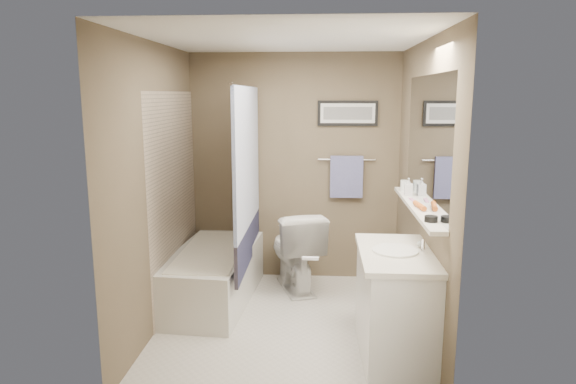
# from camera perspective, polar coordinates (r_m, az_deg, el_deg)

# --- Properties ---
(ground) EXTENTS (2.50, 2.50, 0.00)m
(ground) POSITION_cam_1_polar(r_m,az_deg,el_deg) (4.61, -0.12, -14.55)
(ground) COLOR beige
(ground) RESTS_ON ground
(ceiling) EXTENTS (2.20, 2.50, 0.04)m
(ceiling) POSITION_cam_1_polar(r_m,az_deg,el_deg) (4.18, -0.14, 16.39)
(ceiling) COLOR white
(ceiling) RESTS_ON wall_back
(wall_back) EXTENTS (2.20, 0.04, 2.40)m
(wall_back) POSITION_cam_1_polar(r_m,az_deg,el_deg) (5.45, 0.72, 2.65)
(wall_back) COLOR brown
(wall_back) RESTS_ON ground
(wall_front) EXTENTS (2.20, 0.04, 2.40)m
(wall_front) POSITION_cam_1_polar(r_m,az_deg,el_deg) (3.04, -1.65, -3.96)
(wall_front) COLOR brown
(wall_front) RESTS_ON ground
(wall_left) EXTENTS (0.04, 2.50, 2.40)m
(wall_left) POSITION_cam_1_polar(r_m,az_deg,el_deg) (4.44, -14.19, 0.44)
(wall_left) COLOR brown
(wall_left) RESTS_ON ground
(wall_right) EXTENTS (0.04, 2.50, 2.40)m
(wall_right) POSITION_cam_1_polar(r_m,az_deg,el_deg) (4.30, 14.38, 0.11)
(wall_right) COLOR brown
(wall_right) RESTS_ON ground
(tile_surround) EXTENTS (0.02, 1.55, 2.00)m
(tile_surround) POSITION_cam_1_polar(r_m,az_deg,el_deg) (4.95, -12.47, -0.80)
(tile_surround) COLOR tan
(tile_surround) RESTS_ON wall_left
(curtain_rod) EXTENTS (0.02, 1.55, 0.02)m
(curtain_rod) POSITION_cam_1_polar(r_m,az_deg,el_deg) (4.70, -4.70, 11.71)
(curtain_rod) COLOR silver
(curtain_rod) RESTS_ON wall_left
(curtain_upper) EXTENTS (0.03, 1.45, 1.28)m
(curtain_upper) POSITION_cam_1_polar(r_m,az_deg,el_deg) (4.74, -4.58, 3.82)
(curtain_upper) COLOR white
(curtain_upper) RESTS_ON curtain_rod
(curtain_lower) EXTENTS (0.03, 1.45, 0.36)m
(curtain_lower) POSITION_cam_1_polar(r_m,az_deg,el_deg) (4.90, -4.43, -5.73)
(curtain_lower) COLOR #272849
(curtain_lower) RESTS_ON curtain_rod
(mirror) EXTENTS (0.02, 1.60, 1.00)m
(mirror) POSITION_cam_1_polar(r_m,az_deg,el_deg) (4.10, 15.18, 5.49)
(mirror) COLOR silver
(mirror) RESTS_ON wall_right
(shelf) EXTENTS (0.12, 1.60, 0.03)m
(shelf) POSITION_cam_1_polar(r_m,az_deg,el_deg) (4.17, 14.08, -1.62)
(shelf) COLOR silver
(shelf) RESTS_ON wall_right
(towel_bar) EXTENTS (0.60, 0.02, 0.02)m
(towel_bar) POSITION_cam_1_polar(r_m,az_deg,el_deg) (5.42, 6.54, 3.60)
(towel_bar) COLOR silver
(towel_bar) RESTS_ON wall_back
(towel) EXTENTS (0.34, 0.05, 0.44)m
(towel) POSITION_cam_1_polar(r_m,az_deg,el_deg) (5.42, 6.51, 1.69)
(towel) COLOR #8A8FC9
(towel) RESTS_ON towel_bar
(art_frame) EXTENTS (0.62, 0.02, 0.26)m
(art_frame) POSITION_cam_1_polar(r_m,az_deg,el_deg) (5.40, 6.64, 8.69)
(art_frame) COLOR black
(art_frame) RESTS_ON wall_back
(art_mat) EXTENTS (0.56, 0.00, 0.20)m
(art_mat) POSITION_cam_1_polar(r_m,az_deg,el_deg) (5.38, 6.65, 8.68)
(art_mat) COLOR white
(art_mat) RESTS_ON art_frame
(art_image) EXTENTS (0.50, 0.00, 0.13)m
(art_image) POSITION_cam_1_polar(r_m,az_deg,el_deg) (5.38, 6.65, 8.68)
(art_image) COLOR #595959
(art_image) RESTS_ON art_mat
(door) EXTENTS (0.80, 0.02, 2.00)m
(door) POSITION_cam_1_polar(r_m,az_deg,el_deg) (3.08, 8.68, -7.73)
(door) COLOR silver
(door) RESTS_ON wall_front
(door_handle) EXTENTS (0.10, 0.02, 0.02)m
(door_handle) POSITION_cam_1_polar(r_m,az_deg,el_deg) (3.12, 2.50, -7.39)
(door_handle) COLOR silver
(door_handle) RESTS_ON door
(bathtub) EXTENTS (0.82, 1.55, 0.50)m
(bathtub) POSITION_cam_1_polar(r_m,az_deg,el_deg) (5.06, -8.36, -9.21)
(bathtub) COLOR silver
(bathtub) RESTS_ON ground
(tub_rim) EXTENTS (0.56, 1.36, 0.02)m
(tub_rim) POSITION_cam_1_polar(r_m,az_deg,el_deg) (4.98, -8.44, -6.51)
(tub_rim) COLOR white
(tub_rim) RESTS_ON bathtub
(toilet) EXTENTS (0.69, 0.92, 0.83)m
(toilet) POSITION_cam_1_polar(r_m,az_deg,el_deg) (5.26, 0.79, -6.40)
(toilet) COLOR white
(toilet) RESTS_ON ground
(vanity) EXTENTS (0.53, 0.91, 0.80)m
(vanity) POSITION_cam_1_polar(r_m,az_deg,el_deg) (4.02, 11.87, -12.47)
(vanity) COLOR white
(vanity) RESTS_ON ground
(countertop) EXTENTS (0.54, 0.96, 0.04)m
(countertop) POSITION_cam_1_polar(r_m,az_deg,el_deg) (3.87, 11.96, -6.76)
(countertop) COLOR silver
(countertop) RESTS_ON vanity
(sink_basin) EXTENTS (0.34, 0.34, 0.01)m
(sink_basin) POSITION_cam_1_polar(r_m,az_deg,el_deg) (3.86, 11.83, -6.36)
(sink_basin) COLOR white
(sink_basin) RESTS_ON countertop
(faucet_spout) EXTENTS (0.02, 0.02, 0.10)m
(faucet_spout) POSITION_cam_1_polar(r_m,az_deg,el_deg) (3.89, 14.79, -5.75)
(faucet_spout) COLOR white
(faucet_spout) RESTS_ON countertop
(faucet_knob) EXTENTS (0.05, 0.05, 0.05)m
(faucet_knob) POSITION_cam_1_polar(r_m,az_deg,el_deg) (3.99, 14.50, -5.62)
(faucet_knob) COLOR silver
(faucet_knob) RESTS_ON countertop
(candle_bowl_near) EXTENTS (0.09, 0.09, 0.04)m
(candle_bowl_near) POSITION_cam_1_polar(r_m,az_deg,el_deg) (3.65, 15.61, -2.89)
(candle_bowl_near) COLOR black
(candle_bowl_near) RESTS_ON shelf
(hair_brush_front) EXTENTS (0.07, 0.22, 0.04)m
(hair_brush_front) POSITION_cam_1_polar(r_m,az_deg,el_deg) (4.04, 14.42, -1.48)
(hair_brush_front) COLOR #CC5C1C
(hair_brush_front) RESTS_ON shelf
(pink_comb) EXTENTS (0.04, 0.16, 0.01)m
(pink_comb) POSITION_cam_1_polar(r_m,az_deg,el_deg) (4.33, 13.68, -0.87)
(pink_comb) COLOR pink
(pink_comb) RESTS_ON shelf
(glass_jar) EXTENTS (0.08, 0.08, 0.10)m
(glass_jar) POSITION_cam_1_polar(r_m,az_deg,el_deg) (4.72, 12.87, 0.67)
(glass_jar) COLOR white
(glass_jar) RESTS_ON shelf
(soap_bottle) EXTENTS (0.07, 0.07, 0.15)m
(soap_bottle) POSITION_cam_1_polar(r_m,az_deg,el_deg) (4.53, 13.25, 0.57)
(soap_bottle) COLOR #999999
(soap_bottle) RESTS_ON shelf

